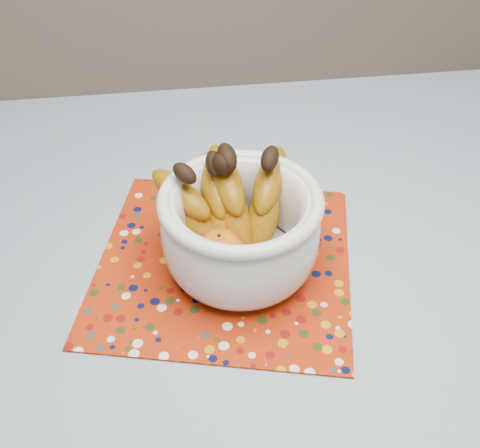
{
  "coord_description": "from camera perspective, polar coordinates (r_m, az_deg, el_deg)",
  "views": [
    {
      "loc": [
        -0.17,
        -0.57,
        1.4
      ],
      "look_at": [
        -0.09,
        0.05,
        0.85
      ],
      "focal_mm": 42.0,
      "sensor_mm": 36.0,
      "label": 1
    }
  ],
  "objects": [
    {
      "name": "fruit_bowl",
      "position": [
        0.85,
        -0.64,
        0.69
      ],
      "size": [
        0.3,
        0.26,
        0.2
      ],
      "color": "silver",
      "rests_on": "placemat"
    },
    {
      "name": "placemat",
      "position": [
        0.91,
        -1.59,
        -3.74
      ],
      "size": [
        0.48,
        0.48,
        0.0
      ],
      "primitive_type": "cube",
      "rotation": [
        0.0,
        0.0,
        -0.25
      ],
      "color": "#932208",
      "rests_on": "tablecloth"
    },
    {
      "name": "tablecloth",
      "position": [
        0.88,
        6.04,
        -6.31
      ],
      "size": [
        1.32,
        1.32,
        0.01
      ],
      "primitive_type": "cube",
      "color": "slate",
      "rests_on": "table"
    },
    {
      "name": "table",
      "position": [
        0.95,
        5.69,
        -9.64
      ],
      "size": [
        1.2,
        1.2,
        0.75
      ],
      "color": "brown",
      "rests_on": "ground"
    }
  ]
}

